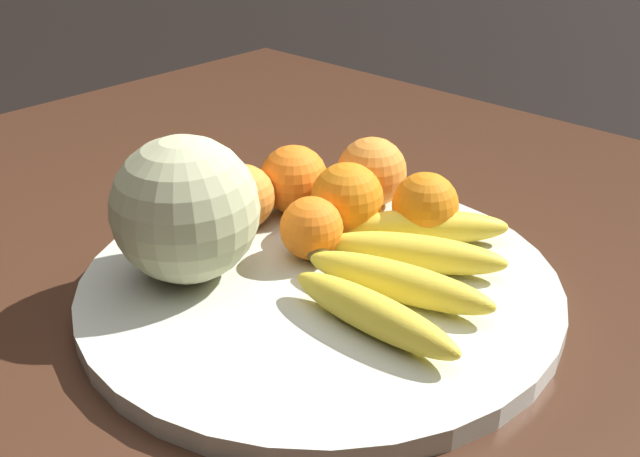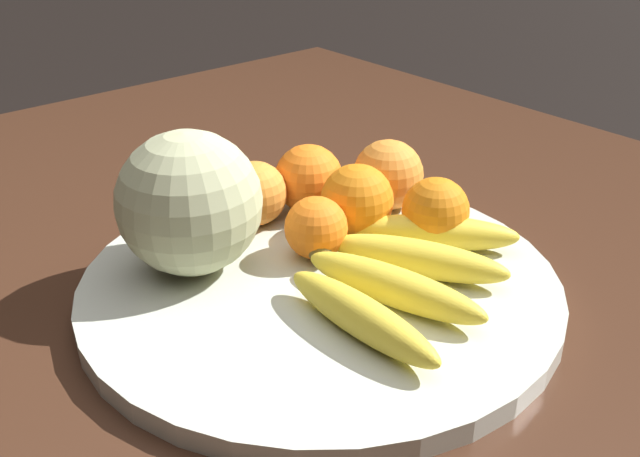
# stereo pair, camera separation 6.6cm
# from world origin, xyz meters

# --- Properties ---
(kitchen_table) EXTENTS (1.38, 1.11, 0.76)m
(kitchen_table) POSITION_xyz_m (0.00, 0.00, 0.67)
(kitchen_table) COLOR #3D2316
(kitchen_table) RESTS_ON ground_plane
(fruit_bowl) EXTENTS (0.44, 0.44, 0.02)m
(fruit_bowl) POSITION_xyz_m (-0.02, 0.04, 0.78)
(fruit_bowl) COLOR beige
(fruit_bowl) RESTS_ON kitchen_table
(melon) EXTENTS (0.13, 0.13, 0.13)m
(melon) POSITION_xyz_m (0.07, 0.12, 0.85)
(melon) COLOR #B2B789
(melon) RESTS_ON fruit_bowl
(banana_bunch) EXTENTS (0.21, 0.24, 0.03)m
(banana_bunch) POSITION_xyz_m (-0.08, -0.00, 0.80)
(banana_bunch) COLOR brown
(banana_bunch) RESTS_ON fruit_bowl
(orange_front_left) EXTENTS (0.07, 0.07, 0.07)m
(orange_front_left) POSITION_xyz_m (0.10, -0.04, 0.82)
(orange_front_left) COLOR orange
(orange_front_left) RESTS_ON fruit_bowl
(orange_front_right) EXTENTS (0.06, 0.06, 0.06)m
(orange_front_right) POSITION_xyz_m (0.02, 0.02, 0.81)
(orange_front_right) COLOR orange
(orange_front_right) RESTS_ON fruit_bowl
(orange_mid_center) EXTENTS (0.07, 0.07, 0.07)m
(orange_mid_center) POSITION_xyz_m (0.03, -0.04, 0.82)
(orange_mid_center) COLOR orange
(orange_mid_center) RESTS_ON fruit_bowl
(orange_back_left) EXTENTS (0.08, 0.08, 0.08)m
(orange_back_left) POSITION_xyz_m (0.05, -0.11, 0.82)
(orange_back_left) COLOR orange
(orange_back_left) RESTS_ON fruit_bowl
(orange_back_right) EXTENTS (0.07, 0.07, 0.07)m
(orange_back_right) POSITION_xyz_m (-0.04, -0.09, 0.82)
(orange_back_right) COLOR orange
(orange_back_right) RESTS_ON fruit_bowl
(orange_top_small) EXTENTS (0.07, 0.07, 0.07)m
(orange_top_small) POSITION_xyz_m (0.11, 0.02, 0.82)
(orange_top_small) COLOR orange
(orange_top_small) RESTS_ON fruit_bowl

